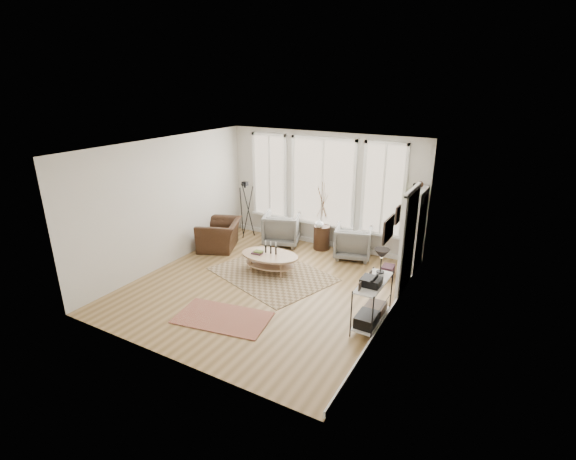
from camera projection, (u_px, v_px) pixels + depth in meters
The scene contains 17 objects.
room at pixel (266, 222), 8.23m from camera, with size 5.50×5.54×2.90m.
bay_window at pixel (323, 184), 10.38m from camera, with size 4.14×0.12×2.24m.
door at pixel (408, 241), 8.08m from camera, with size 0.09×1.06×2.22m.
bookcase at pixel (414, 231), 9.08m from camera, with size 0.31×0.85×2.06m.
low_shelf at pixel (372, 298), 7.19m from camera, with size 0.38×1.08×1.30m.
wall_art at pixel (391, 225), 6.66m from camera, with size 0.04×0.88×0.44m.
rug_main at pixel (272, 274), 9.23m from camera, with size 2.47×1.85×0.01m, color brown.
rug_runner at pixel (223, 318), 7.54m from camera, with size 1.68×0.93×0.01m, color maroon.
coffee_table at pixel (269, 258), 9.27m from camera, with size 1.39×0.96×0.61m.
armchair_left at pixel (282, 228), 10.85m from camera, with size 0.89×0.92×0.84m, color slate.
armchair_right at pixel (353, 242), 10.02m from camera, with size 0.84×0.87×0.79m, color slate.
side_table at pixel (322, 218), 10.37m from camera, with size 0.41×0.41×1.70m.
vase at pixel (319, 223), 10.32m from camera, with size 0.21×0.21×0.22m, color silver.
accent_chair at pixel (220, 235), 10.59m from camera, with size 0.97×1.11×0.72m, color #351F12.
tripod_camera at pixel (246, 211), 11.30m from camera, with size 0.54×0.54×1.52m.
book_stack_near at pixel (388, 270), 9.22m from camera, with size 0.24×0.31×0.20m, color maroon.
book_stack_far at pixel (384, 277), 8.97m from camera, with size 0.18×0.23×0.15m, color maroon.
Camera 1 is at (4.23, -6.55, 4.07)m, focal length 26.00 mm.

